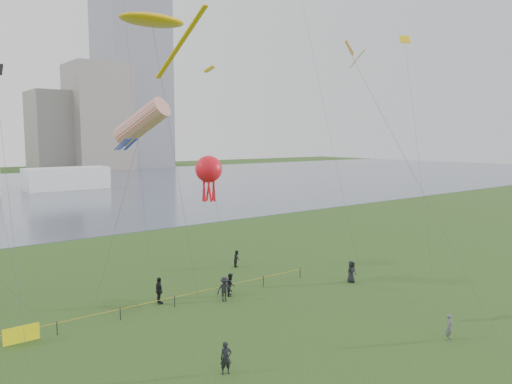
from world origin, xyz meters
TOP-DOWN VIEW (x-y plane):
  - ground_plane at (0.00, 0.00)m, footprint 400.00×400.00m
  - tower at (62.00, 168.00)m, footprint 24.00×24.00m
  - building_mid at (46.00, 162.00)m, footprint 20.00×20.00m
  - building_low at (32.00, 168.00)m, footprint 16.00×18.00m
  - pavilion_right at (14.00, 98.00)m, footprint 18.00×7.00m
  - fence at (-11.46, 12.43)m, footprint 24.07×0.07m
  - kite_flyer at (4.65, -2.54)m, footprint 0.63×0.48m
  - spectator_a at (-0.72, 12.18)m, footprint 1.02×1.04m
  - spectator_b at (-1.85, 11.35)m, footprint 1.29×0.93m
  - spectator_c at (-5.84, 13.79)m, footprint 0.59×1.18m
  - spectator_d at (9.06, 8.84)m, footprint 0.92×0.64m
  - spectator_f at (-8.12, 2.08)m, footprint 0.70×0.57m
  - spectator_g at (4.51, 18.60)m, footprint 0.96×0.92m
  - kite_stingray at (-3.76, 18.01)m, footprint 5.27×10.12m
  - kite_windsock at (-5.41, 16.87)m, footprint 5.88×4.97m
  - kite_octopus at (2.21, 19.66)m, footprint 3.15×8.08m
  - kite_delta at (10.59, 10.03)m, footprint 4.87×16.50m

SIDE VIEW (x-z plane):
  - ground_plane at x=0.00m, z-range 0.00..0.00m
  - fence at x=-11.46m, z-range 0.03..1.08m
  - kite_flyer at x=4.65m, z-range 0.00..1.56m
  - spectator_g at x=4.51m, z-range 0.00..1.56m
  - spectator_f at x=-8.12m, z-range 0.00..1.64m
  - spectator_a at x=-0.72m, z-range 0.00..1.70m
  - spectator_d at x=9.06m, z-range 0.00..1.79m
  - spectator_b at x=-1.85m, z-range 0.00..1.81m
  - spectator_c at x=-5.84m, z-range 0.00..1.93m
  - pavilion_right at x=14.00m, z-range 0.00..5.00m
  - kite_octopus at x=2.21m, z-range 3.87..14.13m
  - kite_windsock at x=-5.41m, z-range 5.56..20.39m
  - building_low at x=32.00m, z-range 0.00..28.00m
  - kite_delta at x=10.59m, z-range 8.00..27.93m
  - building_mid at x=46.00m, z-range 0.00..38.00m
  - kite_stingray at x=-3.76m, z-range 10.11..31.31m
  - tower at x=62.00m, z-range 0.00..120.00m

